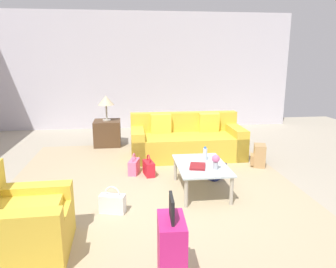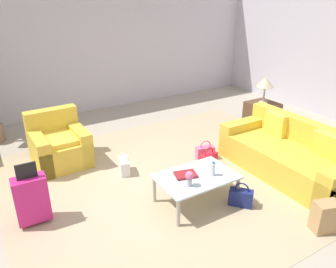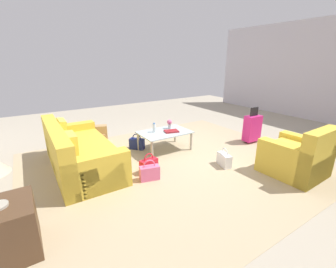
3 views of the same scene
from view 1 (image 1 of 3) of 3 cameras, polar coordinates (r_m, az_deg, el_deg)
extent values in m
plane|color=#A89E89|center=(4.47, 0.43, -12.31)|extent=(12.00, 12.00, 0.00)
cube|color=silver|center=(9.08, -3.76, 10.87)|extent=(0.12, 8.00, 3.10)
cube|color=tan|center=(5.00, -2.78, -9.42)|extent=(5.20, 4.40, 0.01)
cube|color=gold|center=(6.43, 3.32, -2.12)|extent=(0.98, 2.17, 0.45)
cube|color=gold|center=(6.75, 2.77, 0.31)|extent=(0.22, 2.17, 0.83)
cube|color=gold|center=(6.65, 11.54, -1.20)|extent=(0.98, 0.24, 0.60)
cube|color=gold|center=(6.31, -5.32, -1.75)|extent=(0.98, 0.24, 0.60)
cube|color=yellow|center=(6.65, 7.17, 1.90)|extent=(0.17, 0.40, 0.41)
cube|color=yellow|center=(6.48, -1.23, 1.71)|extent=(0.14, 0.40, 0.40)
cube|color=gold|center=(3.70, -23.92, -15.53)|extent=(0.89, 0.92, 0.44)
cube|color=gold|center=(3.95, -22.79, -12.23)|extent=(0.23, 0.90, 0.60)
cube|color=gold|center=(3.38, -25.54, -16.97)|extent=(0.23, 0.90, 0.60)
cube|color=yellow|center=(3.57, -23.53, -11.88)|extent=(0.64, 0.66, 0.08)
cube|color=silver|center=(4.76, 5.81, -5.42)|extent=(1.07, 0.71, 0.02)
cylinder|color=#ADA899|center=(4.34, 3.17, -10.28)|extent=(0.05, 0.05, 0.40)
cylinder|color=#ADA899|center=(5.23, 1.30, -6.06)|extent=(0.05, 0.05, 0.40)
cylinder|color=#ADA899|center=(4.48, 11.00, -9.72)|extent=(0.05, 0.05, 0.40)
cylinder|color=#ADA899|center=(5.35, 7.83, -5.74)|extent=(0.05, 0.05, 0.40)
cylinder|color=silver|center=(4.94, 6.47, -3.50)|extent=(0.06, 0.06, 0.18)
cylinder|color=#2D6BBC|center=(4.91, 6.50, -2.36)|extent=(0.04, 0.04, 0.02)
cube|color=maroon|center=(4.63, 5.18, -5.62)|extent=(0.33, 0.28, 0.03)
cylinder|color=#B2B7BC|center=(4.58, 8.28, -5.46)|extent=(0.07, 0.07, 0.10)
sphere|color=#DB6693|center=(4.55, 8.32, -4.26)|extent=(0.11, 0.11, 0.11)
cube|color=#513823|center=(7.40, -10.51, 0.18)|extent=(0.57, 0.57, 0.56)
cylinder|color=#ADA899|center=(7.34, -10.61, 2.40)|extent=(0.18, 0.18, 0.02)
cylinder|color=#ADA899|center=(7.31, -10.67, 3.74)|extent=(0.04, 0.04, 0.32)
cone|color=beige|center=(7.27, -10.76, 5.78)|extent=(0.35, 0.35, 0.20)
cube|color=#D12375|center=(2.89, 0.63, -19.91)|extent=(0.41, 0.24, 0.60)
cube|color=black|center=(2.69, 0.65, -12.77)|extent=(0.24, 0.03, 0.20)
cube|color=red|center=(5.49, -3.37, -6.01)|extent=(0.34, 0.19, 0.24)
torus|color=red|center=(5.44, -3.39, -4.62)|extent=(0.20, 0.05, 0.20)
cube|color=navy|center=(5.39, 8.61, -6.49)|extent=(0.31, 0.34, 0.24)
torus|color=navy|center=(5.35, 8.66, -5.07)|extent=(0.14, 0.16, 0.20)
cube|color=pink|center=(5.59, -5.94, -5.70)|extent=(0.34, 0.21, 0.24)
torus|color=pink|center=(5.54, -5.97, -4.33)|extent=(0.19, 0.07, 0.20)
cube|color=white|center=(4.29, -9.63, -11.90)|extent=(0.22, 0.35, 0.24)
torus|color=white|center=(4.23, -9.71, -10.18)|extent=(0.07, 0.19, 0.20)
cube|color=tan|center=(6.13, 15.65, -3.63)|extent=(0.35, 0.29, 0.40)
cube|color=tan|center=(6.14, 14.48, -4.30)|extent=(0.22, 0.13, 0.18)
camera|label=2|loc=(4.66, 58.67, 16.78)|focal=35.00mm
camera|label=3|loc=(7.39, -30.41, 11.15)|focal=24.00mm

